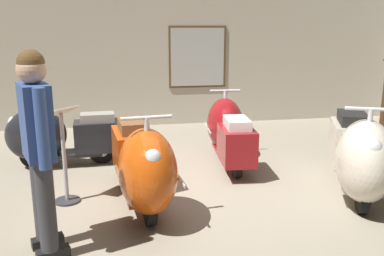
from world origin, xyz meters
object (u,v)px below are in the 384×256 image
scooter_3 (360,156)px  visitor_0 (38,141)px  scooter_2 (228,131)px  info_stanchion (65,163)px  scooter_0 (56,136)px  scooter_1 (143,165)px

scooter_3 → visitor_0: visitor_0 is taller
visitor_0 → scooter_2: bearing=25.0°
scooter_3 → info_stanchion: 3.26m
visitor_0 → scooter_0: bearing=76.0°
scooter_2 → scooter_0: bearing=89.7°
scooter_1 → scooter_3: 2.40m
scooter_3 → visitor_0: 3.36m
scooter_3 → scooter_2: bearing=-122.3°
scooter_1 → info_stanchion: scooter_1 is taller
scooter_3 → scooter_0: bearing=-94.2°
scooter_1 → scooter_0: bearing=-152.1°
scooter_0 → visitor_0: visitor_0 is taller
info_stanchion → scooter_0: bearing=102.2°
scooter_1 → scooter_2: 1.93m
scooter_3 → info_stanchion: scooter_3 is taller
scooter_1 → scooter_2: (1.30, 1.43, -0.04)m
scooter_3 → scooter_1: bearing=-70.6°
scooter_1 → scooter_3: scooter_3 is taller
scooter_0 → scooter_3: size_ratio=0.83×
scooter_2 → scooter_3: scooter_3 is taller
scooter_0 → info_stanchion: bearing=98.8°
scooter_0 → scooter_1: scooter_1 is taller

